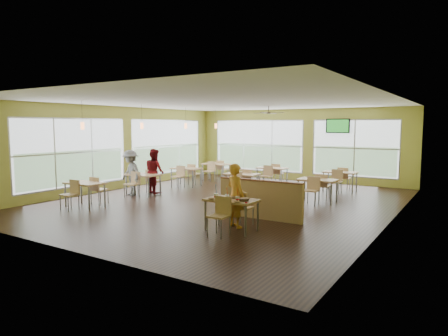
{
  "coord_description": "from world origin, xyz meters",
  "views": [
    {
      "loc": [
        6.75,
        -10.83,
        2.44
      ],
      "look_at": [
        0.64,
        -1.18,
        1.24
      ],
      "focal_mm": 32.0,
      "sensor_mm": 36.0,
      "label": 1
    }
  ],
  "objects_px": {
    "food_basket": "(244,199)",
    "half_wall_divider": "(260,199)",
    "man_plaid": "(236,195)",
    "main_table": "(232,204)"
  },
  "relations": [
    {
      "from": "food_basket",
      "to": "half_wall_divider",
      "type": "bearing_deg",
      "value": 103.27
    },
    {
      "from": "man_plaid",
      "to": "food_basket",
      "type": "height_order",
      "value": "man_plaid"
    },
    {
      "from": "main_table",
      "to": "half_wall_divider",
      "type": "distance_m",
      "value": 1.45
    },
    {
      "from": "half_wall_divider",
      "to": "man_plaid",
      "type": "height_order",
      "value": "man_plaid"
    },
    {
      "from": "half_wall_divider",
      "to": "main_table",
      "type": "bearing_deg",
      "value": -90.0
    },
    {
      "from": "half_wall_divider",
      "to": "food_basket",
      "type": "xyz_separation_m",
      "value": [
        0.35,
        -1.48,
        0.26
      ]
    },
    {
      "from": "half_wall_divider",
      "to": "food_basket",
      "type": "relative_size",
      "value": 9.13
    },
    {
      "from": "man_plaid",
      "to": "food_basket",
      "type": "xyz_separation_m",
      "value": [
        0.44,
        -0.38,
        0.01
      ]
    },
    {
      "from": "man_plaid",
      "to": "food_basket",
      "type": "distance_m",
      "value": 0.58
    },
    {
      "from": "main_table",
      "to": "man_plaid",
      "type": "relative_size",
      "value": 0.98
    }
  ]
}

